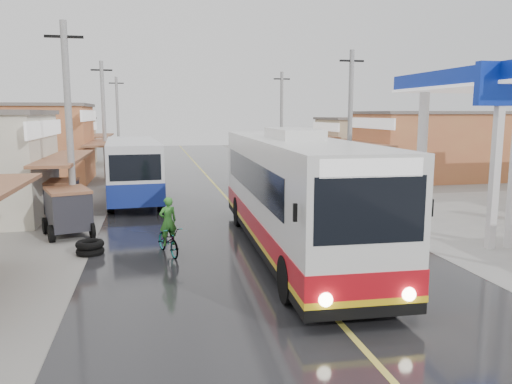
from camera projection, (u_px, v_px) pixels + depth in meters
The scene contains 12 objects.
ground at pixel (315, 296), 12.56m from camera, with size 120.00×120.00×0.00m, color slate.
road at pixel (227, 198), 27.05m from camera, with size 12.00×90.00×0.02m, color black.
centre_line at pixel (227, 198), 27.05m from camera, with size 0.15×90.00×0.01m, color #D8CC4C.
shopfronts_right at pixel (507, 198), 27.20m from camera, with size 11.00×44.00×4.80m, color beige, non-canonical shape.
utility_poles_left at pixel (94, 200), 26.60m from camera, with size 1.60×50.00×8.00m, color gray, non-canonical shape.
utility_poles_right at pixel (348, 194), 28.48m from camera, with size 1.60×36.00×8.00m, color gray, non-canonical shape.
coach_bus at pixel (292, 193), 16.43m from camera, with size 3.30×13.08×4.06m.
second_bus at pixel (133, 168), 26.26m from camera, with size 3.14×9.60×3.14m.
cyclist at pixel (168, 236), 16.16m from camera, with size 1.13×1.90×1.94m.
tricycle_near at pixel (68, 209), 18.63m from camera, with size 2.18×2.51×1.79m.
tricycle_far at pixel (60, 196), 22.21m from camera, with size 1.52×2.21×1.63m.
tyre_stack at pixel (90, 248), 16.25m from camera, with size 0.91×0.91×0.47m.
Camera 1 is at (-3.93, -11.42, 4.57)m, focal length 35.00 mm.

